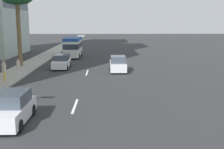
% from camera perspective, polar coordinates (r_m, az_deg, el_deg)
% --- Properties ---
extents(ground_plane, '(198.00, 198.00, 0.00)m').
position_cam_1_polar(ground_plane, '(34.13, -4.68, 1.54)').
color(ground_plane, '#2D2D30').
extents(sidewalk_right, '(162.00, 3.00, 0.15)m').
position_cam_1_polar(sidewalk_right, '(35.35, -16.89, 1.55)').
color(sidewalk_right, '#9E9B93').
rests_on(sidewalk_right, ground_plane).
extents(lane_stripe_mid, '(3.20, 0.16, 0.01)m').
position_cam_1_polar(lane_stripe_mid, '(18.42, -7.55, -6.36)').
color(lane_stripe_mid, silver).
rests_on(lane_stripe_mid, ground_plane).
extents(lane_stripe_far, '(3.20, 0.16, 0.01)m').
position_cam_1_polar(lane_stripe_far, '(30.22, -5.10, 0.37)').
color(lane_stripe_far, silver).
rests_on(lane_stripe_far, ground_plane).
extents(minibus_lead, '(6.99, 2.38, 3.03)m').
position_cam_1_polar(minibus_lead, '(44.06, -7.92, 5.69)').
color(minibus_lead, silver).
rests_on(minibus_lead, ground_plane).
extents(car_second, '(4.14, 1.80, 1.72)m').
position_cam_1_polar(car_second, '(30.81, 1.22, 2.11)').
color(car_second, silver).
rests_on(car_second, ground_plane).
extents(car_third, '(4.35, 1.79, 1.62)m').
position_cam_1_polar(car_third, '(33.50, -10.21, 2.55)').
color(car_third, white).
rests_on(car_third, ground_plane).
extents(car_fourth, '(4.09, 1.82, 1.67)m').
position_cam_1_polar(car_fourth, '(16.04, -19.82, -6.57)').
color(car_fourth, silver).
rests_on(car_fourth, ground_plane).
extents(pedestrian_near_lamp, '(0.37, 0.30, 1.66)m').
position_cam_1_polar(pedestrian_near_lamp, '(29.61, -18.53, 1.72)').
color(pedestrian_near_lamp, beige).
rests_on(pedestrian_near_lamp, sidewalk_right).
extents(pedestrian_by_tree, '(0.36, 0.39, 1.83)m').
position_cam_1_polar(pedestrian_by_tree, '(26.85, -21.11, 0.93)').
color(pedestrian_by_tree, gold).
rests_on(pedestrian_by_tree, sidewalk_right).
extents(palm_tree, '(3.70, 3.70, 8.87)m').
position_cam_1_polar(palm_tree, '(35.57, -18.76, 14.13)').
color(palm_tree, brown).
rests_on(palm_tree, sidewalk_right).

